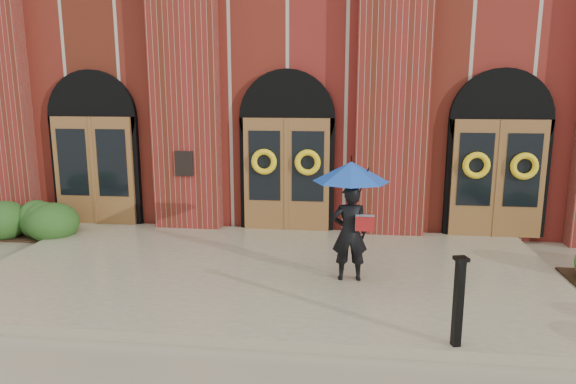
# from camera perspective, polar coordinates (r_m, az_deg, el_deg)

# --- Properties ---
(ground) EXTENTS (90.00, 90.00, 0.00)m
(ground) POSITION_cam_1_polar(r_m,az_deg,el_deg) (9.14, -2.31, -9.60)
(ground) COLOR gray
(ground) RESTS_ON ground
(landing) EXTENTS (10.00, 5.30, 0.15)m
(landing) POSITION_cam_1_polar(r_m,az_deg,el_deg) (9.25, -2.16, -8.84)
(landing) COLOR tan
(landing) RESTS_ON ground
(church_building) EXTENTS (16.20, 12.53, 7.00)m
(church_building) POSITION_cam_1_polar(r_m,az_deg,el_deg) (17.26, 2.36, 12.17)
(church_building) COLOR maroon
(church_building) RESTS_ON ground
(man_with_umbrella) EXTENTS (1.35, 1.35, 1.98)m
(man_with_umbrella) POSITION_cam_1_polar(r_m,az_deg,el_deg) (8.36, 6.98, -0.68)
(man_with_umbrella) COLOR black
(man_with_umbrella) RESTS_ON landing
(metal_post) EXTENTS (0.19, 0.19, 1.15)m
(metal_post) POSITION_cam_1_polar(r_m,az_deg,el_deg) (6.71, 18.41, -11.30)
(metal_post) COLOR black
(metal_post) RESTS_ON landing
(hedge_wall_left) EXTENTS (3.12, 1.25, 0.80)m
(hedge_wall_left) POSITION_cam_1_polar(r_m,az_deg,el_deg) (13.19, -26.88, -2.42)
(hedge_wall_left) COLOR #214517
(hedge_wall_left) RESTS_ON ground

